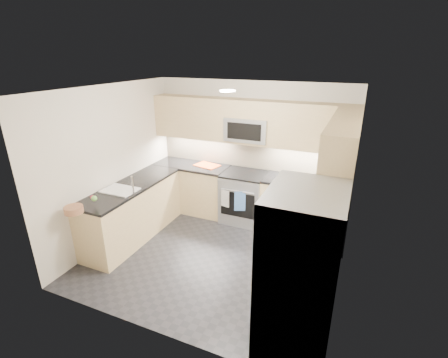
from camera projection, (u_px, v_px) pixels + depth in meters
floor at (215, 256)px, 5.02m from camera, size 3.60×3.20×0.00m
ceiling at (213, 89)px, 4.11m from camera, size 3.60×3.20×0.02m
wall_back at (251, 151)px, 5.94m from camera, size 3.60×0.02×2.50m
wall_front at (146, 235)px, 3.20m from camera, size 3.60×0.02×2.50m
wall_left at (113, 165)px, 5.23m from camera, size 0.02×3.20×2.50m
wall_right at (350, 202)px, 3.91m from camera, size 0.02×3.20×2.50m
base_cab_back_left at (192, 188)px, 6.37m from camera, size 1.42×0.60×0.90m
base_cab_back_right at (304, 208)px, 5.57m from camera, size 1.42×0.60×0.90m
base_cab_right at (319, 247)px, 4.44m from camera, size 0.60×1.70×0.90m
base_cab_peninsula at (133, 212)px, 5.41m from camera, size 0.60×2.00×0.90m
countertop_back_left at (191, 166)px, 6.20m from camera, size 1.42×0.63×0.04m
countertop_back_right at (306, 182)px, 5.40m from camera, size 1.42×0.63×0.04m
countertop_right at (323, 217)px, 4.26m from camera, size 0.63×1.70×0.04m
countertop_peninsula at (130, 186)px, 5.24m from camera, size 0.63×2.00×0.04m
upper_cab_back at (249, 122)px, 5.58m from camera, size 3.60×0.35×0.75m
upper_cab_right at (343, 149)px, 4.00m from camera, size 0.35×1.95×0.75m
backsplash_back at (251, 154)px, 5.95m from camera, size 3.60×0.01×0.51m
backsplash_right at (351, 193)px, 4.31m from camera, size 0.01×2.30×0.51m
gas_range at (244, 197)px, 5.95m from camera, size 0.76×0.65×0.91m
range_cooktop at (244, 174)px, 5.78m from camera, size 0.76×0.65×0.03m
oven_door_glass at (237, 205)px, 5.67m from camera, size 0.62×0.02×0.45m
oven_handle at (237, 191)px, 5.55m from camera, size 0.60×0.02×0.02m
microwave at (248, 129)px, 5.60m from camera, size 0.76×0.40×0.40m
microwave_door at (244, 132)px, 5.43m from camera, size 0.60×0.01×0.28m
refrigerator at (300, 275)px, 3.18m from camera, size 0.70×0.90×1.80m
fridge_handle_left at (258, 272)px, 3.14m from camera, size 0.02×0.02×1.20m
fridge_handle_right at (268, 252)px, 3.45m from camera, size 0.02×0.02×1.20m
sink_basin at (120, 194)px, 5.04m from camera, size 0.52×0.38×0.16m
faucet at (133, 185)px, 4.87m from camera, size 0.03×0.03×0.28m
utensil_bowl at (325, 181)px, 5.18m from camera, size 0.32×0.32×0.15m
cutting_board at (207, 165)px, 6.13m from camera, size 0.50×0.41×0.01m
fruit_basket at (74, 210)px, 4.31m from camera, size 0.27×0.27×0.09m
fruit_apple at (93, 197)px, 4.50m from camera, size 0.06×0.06×0.06m
fruit_pear at (94, 198)px, 4.47m from camera, size 0.08×0.08×0.08m
dish_towel_check at (225, 199)px, 5.68m from camera, size 0.16×0.05×0.31m
dish_towel_blue at (240, 201)px, 5.57m from camera, size 0.18×0.09×0.36m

